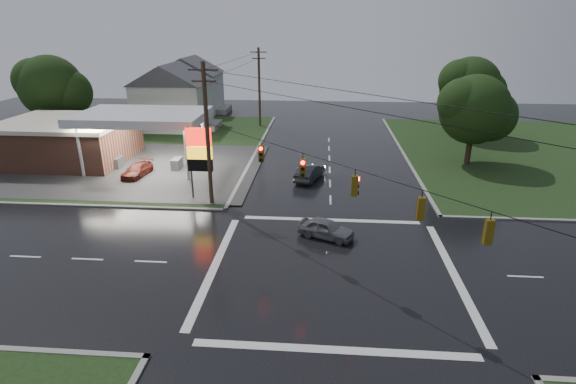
# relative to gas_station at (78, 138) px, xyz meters

# --- Properties ---
(ground) EXTENTS (120.00, 120.00, 0.00)m
(ground) POSITION_rel_gas_station_xyz_m (25.68, -19.70, -2.55)
(ground) COLOR black
(ground) RESTS_ON ground
(grass_nw) EXTENTS (36.00, 36.00, 0.08)m
(grass_nw) POSITION_rel_gas_station_xyz_m (-0.32, 6.30, -2.51)
(grass_nw) COLOR black
(grass_nw) RESTS_ON ground
(grass_ne) EXTENTS (36.00, 36.00, 0.08)m
(grass_ne) POSITION_rel_gas_station_xyz_m (51.68, 6.30, -2.51)
(grass_ne) COLOR black
(grass_ne) RESTS_ON ground
(gas_station) EXTENTS (26.20, 18.00, 5.60)m
(gas_station) POSITION_rel_gas_station_xyz_m (0.00, 0.00, 0.00)
(gas_station) COLOR #2D2D2D
(gas_station) RESTS_ON ground
(pylon_sign) EXTENTS (2.00, 0.35, 6.00)m
(pylon_sign) POSITION_rel_gas_station_xyz_m (15.18, -9.20, 1.46)
(pylon_sign) COLOR #59595E
(pylon_sign) RESTS_ON ground
(utility_pole_nw) EXTENTS (2.20, 0.32, 11.00)m
(utility_pole_nw) POSITION_rel_gas_station_xyz_m (16.18, -10.20, 3.17)
(utility_pole_nw) COLOR #382619
(utility_pole_nw) RESTS_ON ground
(utility_pole_n) EXTENTS (2.20, 0.32, 10.50)m
(utility_pole_n) POSITION_rel_gas_station_xyz_m (16.18, 18.30, 2.92)
(utility_pole_n) COLOR #382619
(utility_pole_n) RESTS_ON ground
(traffic_signals) EXTENTS (26.87, 26.87, 1.47)m
(traffic_signals) POSITION_rel_gas_station_xyz_m (25.69, -19.72, 3.93)
(traffic_signals) COLOR black
(traffic_signals) RESTS_ON ground
(house_near) EXTENTS (11.05, 8.48, 8.60)m
(house_near) POSITION_rel_gas_station_xyz_m (4.73, 16.30, 1.86)
(house_near) COLOR silver
(house_near) RESTS_ON ground
(house_far) EXTENTS (11.05, 8.48, 8.60)m
(house_far) POSITION_rel_gas_station_xyz_m (3.73, 28.30, 1.86)
(house_far) COLOR silver
(house_far) RESTS_ON ground
(tree_nw_behind) EXTENTS (8.93, 7.60, 10.00)m
(tree_nw_behind) POSITION_rel_gas_station_xyz_m (-8.17, 10.29, 3.63)
(tree_nw_behind) COLOR black
(tree_nw_behind) RESTS_ON ground
(tree_ne_near) EXTENTS (7.99, 6.80, 8.98)m
(tree_ne_near) POSITION_rel_gas_station_xyz_m (39.82, 2.29, 3.01)
(tree_ne_near) COLOR black
(tree_ne_near) RESTS_ON ground
(tree_ne_far) EXTENTS (8.46, 7.20, 9.80)m
(tree_ne_far) POSITION_rel_gas_station_xyz_m (42.83, 14.29, 3.63)
(tree_ne_far) COLOR black
(tree_ne_far) RESTS_ON ground
(car_north) EXTENTS (2.85, 4.66, 1.45)m
(car_north) POSITION_rel_gas_station_xyz_m (23.79, -3.76, -1.82)
(car_north) COLOR #21252A
(car_north) RESTS_ON ground
(car_crossing) EXTENTS (4.11, 2.92, 1.30)m
(car_crossing) POSITION_rel_gas_station_xyz_m (25.29, -15.54, -1.90)
(car_crossing) COLOR slate
(car_crossing) RESTS_ON ground
(car_pump) EXTENTS (2.15, 4.28, 1.19)m
(car_pump) POSITION_rel_gas_station_xyz_m (7.62, -4.10, -1.95)
(car_pump) COLOR #571B14
(car_pump) RESTS_ON ground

